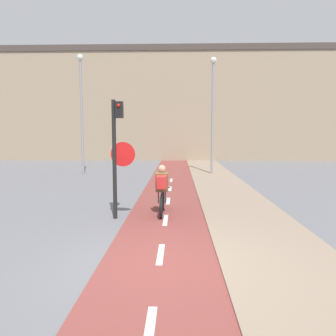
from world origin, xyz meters
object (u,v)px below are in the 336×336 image
traffic_light_pole (117,146)px  cyclist_near (162,191)px  street_lamp_sidewalk (213,103)px  street_lamp_far (81,102)px

traffic_light_pole → cyclist_near: (1.19, 0.47, -1.31)m
traffic_light_pole → street_lamp_sidewalk: street_lamp_sidewalk is taller
cyclist_near → street_lamp_far: bearing=118.3°
street_lamp_sidewalk → street_lamp_far: bearing=-178.7°
traffic_light_pole → street_lamp_sidewalk: 10.76m
traffic_light_pole → cyclist_near: 1.83m
traffic_light_pole → cyclist_near: bearing=21.3°
street_lamp_far → street_lamp_sidewalk: 7.43m
street_lamp_far → cyclist_near: (5.01, -9.29, -3.42)m
street_lamp_far → cyclist_near: size_ratio=4.15×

